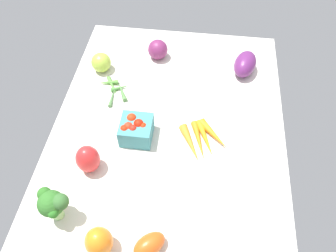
{
  "coord_description": "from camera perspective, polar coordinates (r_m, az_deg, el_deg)",
  "views": [
    {
      "loc": [
        64.11,
        7.93,
        89.27
      ],
      "look_at": [
        0.0,
        0.0,
        4.0
      ],
      "focal_mm": 35.26,
      "sensor_mm": 36.0,
      "label": 1
    }
  ],
  "objects": [
    {
      "name": "broccoli_head",
      "position": [
        0.92,
        -19.35,
        -12.53
      ],
      "size": [
        7.63,
        8.99,
        11.33
      ],
      "color": "#A0D383",
      "rests_on": "tablecloth"
    },
    {
      "name": "carrot_bunch",
      "position": [
        1.05,
        5.93,
        -2.25
      ],
      "size": [
        16.7,
        16.83,
        2.94
      ],
      "color": "orange",
      "rests_on": "tablecloth"
    },
    {
      "name": "roma_tomato",
      "position": [
        0.89,
        -3.35,
        -19.82
      ],
      "size": [
        9.8,
        10.17,
        5.36
      ],
      "primitive_type": "ellipsoid",
      "rotation": [
        0.0,
        0.0,
        5.42
      ],
      "color": "#D35219",
      "rests_on": "tablecloth"
    },
    {
      "name": "heirloom_tomato_green",
      "position": [
        1.28,
        -11.48,
        10.72
      ],
      "size": [
        7.36,
        7.36,
        7.36
      ],
      "primitive_type": "sphere",
      "color": "#9FBE3E",
      "rests_on": "tablecloth"
    },
    {
      "name": "berry_basket",
      "position": [
        1.04,
        -5.58,
        -0.56
      ],
      "size": [
        9.93,
        9.93,
        7.96
      ],
      "color": "teal",
      "rests_on": "tablecloth"
    },
    {
      "name": "bell_pepper_red",
      "position": [
        0.99,
        -13.68,
        -5.58
      ],
      "size": [
        8.71,
        8.71,
        9.82
      ],
      "primitive_type": "ellipsoid",
      "rotation": [
        0.0,
        0.0,
        1.29
      ],
      "color": "red",
      "rests_on": "tablecloth"
    },
    {
      "name": "bell_pepper_orange",
      "position": [
        0.88,
        -11.85,
        -19.0
      ],
      "size": [
        7.24,
        7.24,
        9.5
      ],
      "primitive_type": "ellipsoid",
      "rotation": [
        0.0,
        0.0,
        4.74
      ],
      "color": "orange",
      "rests_on": "tablecloth"
    },
    {
      "name": "tablecloth",
      "position": [
        1.09,
        -0.0,
        -0.95
      ],
      "size": [
        104.0,
        76.0,
        2.0
      ],
      "primitive_type": "cube",
      "color": "silver",
      "rests_on": "ground"
    },
    {
      "name": "okra_pile",
      "position": [
        1.21,
        -9.19,
        6.45
      ],
      "size": [
        13.96,
        12.83,
        1.85
      ],
      "color": "#49833B",
      "rests_on": "tablecloth"
    },
    {
      "name": "red_onion_center",
      "position": [
        1.3,
        -1.77,
        13.08
      ],
      "size": [
        7.65,
        7.65,
        7.65
      ],
      "primitive_type": "sphere",
      "color": "#712655",
      "rests_on": "tablecloth"
    },
    {
      "name": "eggplant",
      "position": [
        1.27,
        13.17,
        10.39
      ],
      "size": [
        14.08,
        10.97,
        7.82
      ],
      "primitive_type": "ellipsoid",
      "rotation": [
        0.0,
        0.0,
        6.0
      ],
      "color": "#602361",
      "rests_on": "tablecloth"
    }
  ]
}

